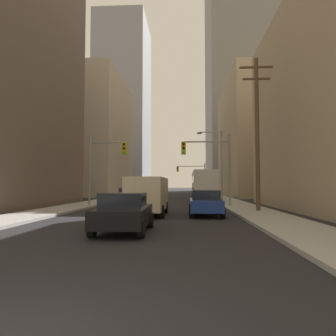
% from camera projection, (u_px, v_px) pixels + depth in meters
% --- Properties ---
extents(sidewalk_left, '(2.94, 160.00, 0.15)m').
position_uv_depth(sidewalk_left, '(134.00, 195.00, 53.22)').
color(sidewalk_left, '#9E9E99').
rests_on(sidewalk_left, ground).
extents(sidewalk_right, '(2.94, 160.00, 0.15)m').
position_uv_depth(sidewalk_right, '(213.00, 195.00, 52.45)').
color(sidewalk_right, '#9E9E99').
rests_on(sidewalk_right, ground).
extents(city_bus, '(2.67, 11.51, 3.40)m').
position_uv_depth(city_bus, '(203.00, 184.00, 37.12)').
color(city_bus, silver).
rests_on(city_bus, ground).
extents(cargo_van_beige, '(2.16, 5.25, 2.26)m').
position_uv_depth(cargo_van_beige, '(148.00, 194.00, 18.76)').
color(cargo_van_beige, '#C6B793').
rests_on(cargo_van_beige, ground).
extents(sedan_black, '(1.95, 4.24, 1.52)m').
position_uv_depth(sedan_black, '(124.00, 212.00, 12.06)').
color(sedan_black, black).
rests_on(sedan_black, ground).
extents(sedan_blue, '(1.95, 4.22, 1.52)m').
position_uv_depth(sedan_blue, '(205.00, 203.00, 18.38)').
color(sedan_blue, navy).
rests_on(sedan_blue, ground).
extents(sedan_red, '(1.95, 4.24, 1.52)m').
position_uv_depth(sedan_red, '(129.00, 195.00, 31.64)').
color(sedan_red, maroon).
rests_on(sedan_red, ground).
extents(traffic_signal_near_left, '(3.20, 0.44, 6.00)m').
position_uv_depth(traffic_signal_near_left, '(106.00, 159.00, 26.26)').
color(traffic_signal_near_left, gray).
rests_on(traffic_signal_near_left, ground).
extents(traffic_signal_near_right, '(4.04, 0.44, 6.00)m').
position_uv_depth(traffic_signal_near_right, '(208.00, 158.00, 25.76)').
color(traffic_signal_near_right, gray).
rests_on(traffic_signal_near_right, ground).
extents(traffic_signal_far_right, '(5.45, 0.44, 6.00)m').
position_uv_depth(traffic_signal_far_right, '(192.00, 173.00, 59.58)').
color(traffic_signal_far_right, gray).
rests_on(traffic_signal_far_right, ground).
extents(utility_pole_right, '(2.20, 0.28, 10.32)m').
position_uv_depth(utility_pole_right, '(257.00, 130.00, 20.74)').
color(utility_pole_right, brown).
rests_on(utility_pole_right, ground).
extents(street_lamp_right, '(2.62, 0.32, 7.50)m').
position_uv_depth(street_lamp_right, '(217.00, 158.00, 32.18)').
color(street_lamp_right, gray).
rests_on(street_lamp_right, ground).
extents(building_left_mid_office, '(24.00, 19.90, 19.93)m').
position_uv_depth(building_left_mid_office, '(55.00, 138.00, 54.34)').
color(building_left_mid_office, '#B7A893').
rests_on(building_left_mid_office, ground).
extents(building_left_far_tower, '(14.07, 19.26, 49.65)m').
position_uv_depth(building_left_far_tower, '(123.00, 106.00, 91.51)').
color(building_left_far_tower, '#93939E').
rests_on(building_left_far_tower, ground).
extents(building_right_mid_block, '(20.83, 23.29, 18.40)m').
position_uv_depth(building_right_mid_block, '(290.00, 140.00, 51.13)').
color(building_right_mid_block, tan).
rests_on(building_right_mid_block, ground).
extents(building_right_far_highrise, '(24.78, 27.43, 68.86)m').
position_uv_depth(building_right_far_highrise, '(251.00, 73.00, 90.72)').
color(building_right_far_highrise, gray).
rests_on(building_right_far_highrise, ground).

